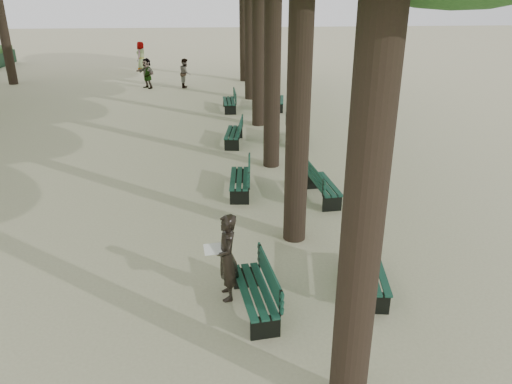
{
  "coord_description": "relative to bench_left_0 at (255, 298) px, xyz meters",
  "views": [
    {
      "loc": [
        -0.22,
        -7.28,
        5.59
      ],
      "look_at": [
        0.6,
        3.0,
        1.2
      ],
      "focal_mm": 35.0,
      "sensor_mm": 36.0,
      "label": 1
    }
  ],
  "objects": [
    {
      "name": "bench_right_1",
      "position": [
        2.27,
        4.89,
        0.0
      ],
      "size": [
        0.74,
        1.85,
        0.92
      ],
      "color": "black",
      "rests_on": "ground"
    },
    {
      "name": "pedestrian_c",
      "position": [
        1.82,
        21.89,
        0.58
      ],
      "size": [
        0.98,
        0.9,
        1.7
      ],
      "primitive_type": "imported",
      "rotation": [
        0.0,
        0.0,
        2.45
      ],
      "color": "#262628",
      "rests_on": "ground"
    },
    {
      "name": "pedestrian_e",
      "position": [
        -4.39,
        20.91,
        0.55
      ],
      "size": [
        1.25,
        1.37,
        1.64
      ],
      "primitive_type": "imported",
      "rotation": [
        0.0,
        0.0,
        5.43
      ],
      "color": "#262628",
      "rests_on": "ground"
    },
    {
      "name": "bench_left_2",
      "position": [
        0.0,
        10.13,
        0.0
      ],
      "size": [
        0.8,
        1.86,
        0.92
      ],
      "color": "black",
      "rests_on": "ground"
    },
    {
      "name": "bench_right_3",
      "position": [
        2.27,
        15.42,
        0.0
      ],
      "size": [
        0.81,
        1.86,
        0.92
      ],
      "color": "black",
      "rests_on": "ground"
    },
    {
      "name": "bench_right_0",
      "position": [
        2.27,
        0.52,
        0.0
      ],
      "size": [
        0.81,
        1.86,
        0.92
      ],
      "color": "black",
      "rests_on": "ground"
    },
    {
      "name": "pedestrian_a",
      "position": [
        -2.28,
        20.95,
        0.52
      ],
      "size": [
        0.35,
        0.79,
        1.59
      ],
      "primitive_type": "imported",
      "rotation": [
        0.0,
        0.0,
        1.53
      ],
      "color": "#262628",
      "rests_on": "ground"
    },
    {
      "name": "bench_right_2",
      "position": [
        2.27,
        10.23,
        0.0
      ],
      "size": [
        0.71,
        1.84,
        0.92
      ],
      "color": "black",
      "rests_on": "ground"
    },
    {
      "name": "bench_left_0",
      "position": [
        0.0,
        0.0,
        0.0
      ],
      "size": [
        0.81,
        1.86,
        0.92
      ],
      "color": "black",
      "rests_on": "ground"
    },
    {
      "name": "pedestrian_d",
      "position": [
        -5.55,
        27.45,
        0.63
      ],
      "size": [
        0.57,
        0.95,
        1.81
      ],
      "primitive_type": "imported",
      "rotation": [
        0.0,
        0.0,
        4.46
      ],
      "color": "#262628",
      "rests_on": "ground"
    },
    {
      "name": "bench_left_1",
      "position": [
        0.0,
        5.51,
        0.0
      ],
      "size": [
        0.7,
        1.84,
        0.92
      ],
      "color": "black",
      "rests_on": "ground"
    },
    {
      "name": "bench_left_3",
      "position": [
        0.0,
        15.31,
        0.0
      ],
      "size": [
        0.61,
        1.81,
        0.92
      ],
      "color": "black",
      "rests_on": "ground"
    },
    {
      "name": "man_with_map",
      "position": [
        -0.48,
        0.49,
        0.59
      ],
      "size": [
        0.64,
        0.72,
        1.72
      ],
      "color": "black",
      "rests_on": "ground"
    },
    {
      "name": "ground",
      "position": [
        -0.37,
        -0.26,
        -0.27
      ],
      "size": [
        120.0,
        120.0,
        0.0
      ],
      "primitive_type": "plane",
      "color": "#B9B48C",
      "rests_on": "ground"
    }
  ]
}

